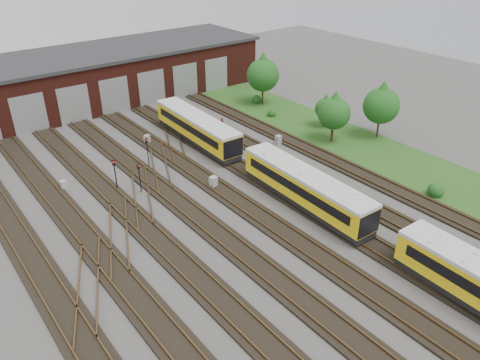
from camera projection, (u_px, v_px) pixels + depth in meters
ground at (289, 262)px, 32.36m from camera, size 120.00×120.00×0.00m
track_network at (282, 258)px, 32.63m from camera, size 30.40×70.00×0.33m
maintenance_shed at (71, 81)px, 58.37m from camera, size 51.00×12.50×6.35m
grass_verge at (356, 144)px, 49.46m from camera, size 8.00×55.00×0.05m
metro_train at (306, 188)px, 37.92m from camera, size 2.91×45.36×2.74m
signal_mast_0 at (115, 171)px, 40.19m from camera, size 0.30×0.29×2.92m
signal_mast_1 at (139, 174)px, 39.87m from camera, size 0.24×0.23×2.74m
signal_mast_2 at (147, 149)px, 43.81m from camera, size 0.23×0.22×3.05m
signal_mast_3 at (222, 128)px, 48.32m from camera, size 0.26×0.25×3.01m
relay_cabinet_1 at (64, 185)px, 40.95m from camera, size 0.53×0.45×0.85m
relay_cabinet_2 at (213, 182)px, 41.22m from camera, size 0.70×0.61×1.05m
relay_cabinet_3 at (147, 139)px, 49.41m from camera, size 0.71×0.67×0.95m
relay_cabinet_4 at (278, 140)px, 49.21m from camera, size 0.65×0.57×0.98m
tree_0 at (263, 71)px, 58.14m from camera, size 4.07×4.07×6.75m
tree_1 at (334, 110)px, 48.34m from camera, size 3.39×3.39×5.62m
tree_2 at (382, 102)px, 49.12m from camera, size 3.82×3.82×6.34m
tree_3 at (326, 106)px, 52.41m from camera, size 2.37×2.37×3.92m
bush_0 at (436, 189)px, 39.89m from camera, size 1.39×1.39×1.39m
bush_1 at (272, 112)px, 56.32m from camera, size 1.06×1.06×1.06m
bush_2 at (257, 98)px, 60.46m from camera, size 1.22×1.22×1.22m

